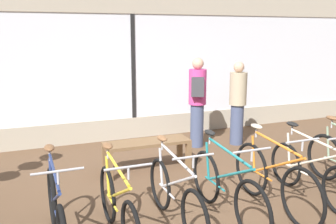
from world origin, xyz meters
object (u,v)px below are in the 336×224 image
(bicycle_right, at_px, (311,173))
(customer_by_window, at_px, (238,102))
(customer_near_rack, at_px, (197,100))
(bicycle_far_left, at_px, (57,214))
(bicycle_center_left, at_px, (175,196))
(display_bench, at_px, (147,147))
(bicycle_center, at_px, (226,189))
(bicycle_center_right, at_px, (274,179))
(bicycle_left, at_px, (118,209))

(bicycle_right, xyz_separation_m, customer_by_window, (0.47, 2.59, 0.51))
(customer_near_rack, distance_m, customer_by_window, 0.84)
(customer_near_rack, relative_size, customer_by_window, 1.05)
(bicycle_far_left, relative_size, bicycle_center_left, 1.03)
(display_bench, bearing_deg, bicycle_center, -79.31)
(bicycle_center, distance_m, bicycle_right, 1.36)
(customer_near_rack, bearing_deg, bicycle_center_right, -96.10)
(bicycle_center, distance_m, display_bench, 1.92)
(bicycle_center_right, bearing_deg, bicycle_left, -179.79)
(bicycle_center_left, distance_m, bicycle_center_right, 1.33)
(bicycle_far_left, bearing_deg, bicycle_center_right, -2.02)
(bicycle_far_left, distance_m, bicycle_left, 0.63)
(bicycle_right, distance_m, customer_by_window, 2.68)
(bicycle_center_left, bearing_deg, bicycle_left, -173.54)
(bicycle_center_left, distance_m, bicycle_right, 1.98)
(customer_by_window, bearing_deg, bicycle_center_left, -133.62)
(bicycle_left, relative_size, bicycle_center, 0.95)
(bicycle_center, relative_size, display_bench, 1.26)
(bicycle_center, bearing_deg, bicycle_far_left, 176.98)
(customer_near_rack, xyz_separation_m, customer_by_window, (0.83, -0.14, -0.07))
(bicycle_center_right, xyz_separation_m, customer_near_rack, (0.30, 2.79, 0.54))
(bicycle_right, bearing_deg, bicycle_left, -178.58)
(bicycle_center_left, bearing_deg, bicycle_center_right, -3.08)
(bicycle_far_left, relative_size, bicycle_center, 0.98)
(bicycle_center_right, relative_size, customer_by_window, 1.05)
(display_bench, bearing_deg, bicycle_center_right, -60.67)
(bicycle_right, distance_m, display_bench, 2.50)
(bicycle_far_left, relative_size, bicycle_right, 1.03)
(bicycle_center_left, height_order, customer_near_rack, customer_near_rack)
(bicycle_center_right, bearing_deg, display_bench, 119.33)
(bicycle_far_left, height_order, customer_by_window, customer_by_window)
(customer_near_rack, bearing_deg, display_bench, -146.06)
(display_bench, distance_m, customer_by_window, 2.36)
(bicycle_center_left, distance_m, customer_near_rack, 3.22)
(bicycle_center_right, bearing_deg, customer_near_rack, 83.90)
(customer_by_window, bearing_deg, bicycle_far_left, -145.92)
(bicycle_center_left, bearing_deg, customer_by_window, 46.38)
(bicycle_center, bearing_deg, bicycle_right, 2.90)
(bicycle_center_right, distance_m, customer_by_window, 2.91)
(bicycle_center_right, height_order, display_bench, bicycle_center_right)
(bicycle_center, xyz_separation_m, customer_by_window, (1.82, 2.66, 0.48))
(bicycle_left, bearing_deg, bicycle_center_left, 6.46)
(bicycle_center, bearing_deg, display_bench, 100.69)
(display_bench, bearing_deg, bicycle_right, -46.76)
(bicycle_center_right, bearing_deg, bicycle_right, 5.16)
(bicycle_left, bearing_deg, customer_near_rack, 50.24)
(bicycle_left, distance_m, bicycle_right, 2.68)
(customer_by_window, bearing_deg, bicycle_left, -139.91)
(bicycle_center_right, relative_size, display_bench, 1.25)
(bicycle_left, xyz_separation_m, bicycle_center, (1.33, -0.00, 0.01))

